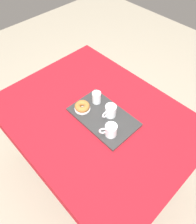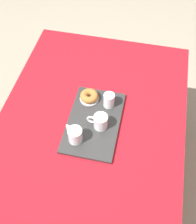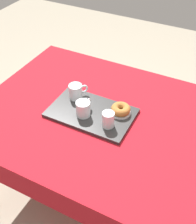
{
  "view_description": "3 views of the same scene",
  "coord_description": "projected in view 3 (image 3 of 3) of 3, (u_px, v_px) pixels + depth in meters",
  "views": [
    {
      "loc": [
        0.7,
        -0.65,
        1.97
      ],
      "look_at": [
        0.02,
        -0.01,
        0.83
      ],
      "focal_mm": 34.01,
      "sensor_mm": 36.0,
      "label": 1
    },
    {
      "loc": [
        0.95,
        0.24,
        2.13
      ],
      "look_at": [
        0.01,
        0.04,
        0.82
      ],
      "focal_mm": 45.45,
      "sensor_mm": 36.0,
      "label": 2
    },
    {
      "loc": [
        -0.54,
        1.09,
        1.86
      ],
      "look_at": [
        -0.01,
        0.05,
        0.83
      ],
      "focal_mm": 45.9,
      "sensor_mm": 36.0,
      "label": 3
    }
  ],
  "objects": [
    {
      "name": "serving_tray",
      "position": [
        91.0,
        113.0,
        1.63
      ],
      "size": [
        0.48,
        0.3,
        0.02
      ],
      "primitive_type": "cube",
      "color": "#2D2D2D",
      "rests_on": "dining_table"
    },
    {
      "name": "sugar_donut_left",
      "position": [
        121.0,
        109.0,
        1.59
      ],
      "size": [
        0.11,
        0.11,
        0.04
      ],
      "primitive_type": "torus",
      "color": "#A3662D",
      "rests_on": "donut_plate_left"
    },
    {
      "name": "donut_plate_left",
      "position": [
        120.0,
        112.0,
        1.61
      ],
      "size": [
        0.12,
        0.12,
        0.01
      ],
      "primitive_type": "cylinder",
      "color": "silver",
      "rests_on": "serving_tray"
    },
    {
      "name": "dining_table",
      "position": [
        101.0,
        126.0,
        1.69
      ],
      "size": [
        1.42,
        1.09,
        0.77
      ],
      "color": "#A8141E",
      "rests_on": "ground"
    },
    {
      "name": "ground_plane",
      "position": [
        100.0,
        191.0,
        2.14
      ],
      "size": [
        6.0,
        6.0,
        0.0
      ],
      "primitive_type": "plane",
      "color": "gray"
    },
    {
      "name": "water_glass_near",
      "position": [
        108.0,
        120.0,
        1.51
      ],
      "size": [
        0.07,
        0.07,
        0.09
      ],
      "color": "white",
      "rests_on": "serving_tray"
    },
    {
      "name": "tea_mug_right",
      "position": [
        76.0,
        92.0,
        1.69
      ],
      "size": [
        0.09,
        0.11,
        0.09
      ],
      "color": "white",
      "rests_on": "serving_tray"
    },
    {
      "name": "tea_mug_left",
      "position": [
        83.0,
        109.0,
        1.57
      ],
      "size": [
        0.08,
        0.12,
        0.09
      ],
      "color": "white",
      "rests_on": "serving_tray"
    }
  ]
}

